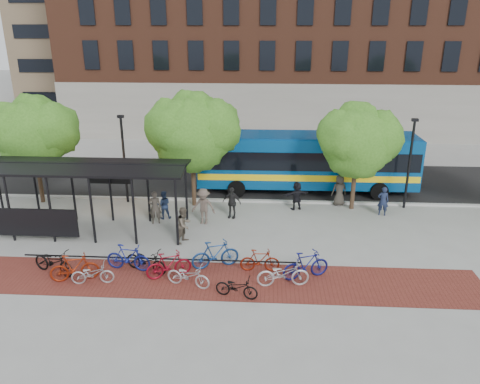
# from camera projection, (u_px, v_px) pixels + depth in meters

# --- Properties ---
(ground) EXTENTS (160.00, 160.00, 0.00)m
(ground) POSITION_uv_depth(u_px,v_px,m) (243.00, 230.00, 23.80)
(ground) COLOR #9E9E99
(ground) RESTS_ON ground
(asphalt_street) EXTENTS (160.00, 8.00, 0.01)m
(asphalt_street) POSITION_uv_depth(u_px,v_px,m) (249.00, 180.00, 31.30)
(asphalt_street) COLOR black
(asphalt_street) RESTS_ON ground
(curb) EXTENTS (160.00, 0.25, 0.12)m
(curb) POSITION_uv_depth(u_px,v_px,m) (247.00, 201.00, 27.53)
(curb) COLOR #B7B7B2
(curb) RESTS_ON ground
(brick_strip) EXTENTS (24.00, 3.00, 0.01)m
(brick_strip) POSITION_uv_depth(u_px,v_px,m) (188.00, 280.00, 19.23)
(brick_strip) COLOR maroon
(brick_strip) RESTS_ON ground
(bike_rack_rail) EXTENTS (12.00, 0.05, 0.95)m
(bike_rack_rail) POSITION_uv_depth(u_px,v_px,m) (162.00, 268.00, 20.15)
(bike_rack_rail) COLOR black
(bike_rack_rail) RESTS_ON ground
(building_brick) EXTENTS (55.00, 14.00, 20.00)m
(building_brick) POSITION_uv_depth(u_px,v_px,m) (363.00, 21.00, 44.18)
(building_brick) COLOR brown
(building_brick) RESTS_ON ground
(bus_shelter) EXTENTS (10.60, 3.07, 3.60)m
(bus_shelter) POSITION_uv_depth(u_px,v_px,m) (76.00, 174.00, 22.78)
(bus_shelter) COLOR black
(bus_shelter) RESTS_ON ground
(tree_a) EXTENTS (4.90, 4.00, 6.18)m
(tree_a) POSITION_uv_depth(u_px,v_px,m) (34.00, 131.00, 26.16)
(tree_a) COLOR #382619
(tree_a) RESTS_ON ground
(tree_b) EXTENTS (5.15, 4.20, 6.47)m
(tree_b) POSITION_uv_depth(u_px,v_px,m) (194.00, 129.00, 25.58)
(tree_b) COLOR #382619
(tree_b) RESTS_ON ground
(tree_c) EXTENTS (4.66, 3.80, 5.92)m
(tree_c) POSITION_uv_depth(u_px,v_px,m) (359.00, 139.00, 25.21)
(tree_c) COLOR #382619
(tree_c) RESTS_ON ground
(lamp_post_left) EXTENTS (0.35, 0.20, 5.12)m
(lamp_post_left) POSITION_uv_depth(u_px,v_px,m) (124.00, 157.00, 26.63)
(lamp_post_left) COLOR black
(lamp_post_left) RESTS_ON ground
(lamp_post_right) EXTENTS (0.35, 0.20, 5.12)m
(lamp_post_right) POSITION_uv_depth(u_px,v_px,m) (410.00, 161.00, 25.73)
(lamp_post_right) COLOR black
(lamp_post_right) RESTS_ON ground
(bus) EXTENTS (13.28, 3.29, 3.58)m
(bus) POSITION_uv_depth(u_px,v_px,m) (307.00, 159.00, 28.70)
(bus) COLOR #074686
(bus) RESTS_ON ground
(bike_0) EXTENTS (2.21, 1.46, 1.10)m
(bike_0) POSITION_uv_depth(u_px,v_px,m) (54.00, 262.00, 19.54)
(bike_0) COLOR black
(bike_0) RESTS_ON ground
(bike_1) EXTENTS (2.04, 1.07, 1.18)m
(bike_1) POSITION_uv_depth(u_px,v_px,m) (74.00, 268.00, 18.99)
(bike_1) COLOR maroon
(bike_1) RESTS_ON ground
(bike_2) EXTENTS (1.78, 0.84, 0.90)m
(bike_2) POSITION_uv_depth(u_px,v_px,m) (92.00, 274.00, 18.81)
(bike_2) COLOR #A6A5A8
(bike_2) RESTS_ON ground
(bike_3) EXTENTS (2.03, 0.84, 1.18)m
(bike_3) POSITION_uv_depth(u_px,v_px,m) (128.00, 258.00, 19.79)
(bike_3) COLOR navy
(bike_3) RESTS_ON ground
(bike_4) EXTENTS (2.11, 1.39, 1.05)m
(bike_4) POSITION_uv_depth(u_px,v_px,m) (146.00, 260.00, 19.70)
(bike_4) COLOR black
(bike_4) RESTS_ON ground
(bike_5) EXTENTS (1.96, 1.27, 1.15)m
(bike_5) POSITION_uv_depth(u_px,v_px,m) (169.00, 265.00, 19.25)
(bike_5) COLOR maroon
(bike_5) RESTS_ON ground
(bike_6) EXTENTS (1.95, 1.13, 0.97)m
(bike_6) POSITION_uv_depth(u_px,v_px,m) (188.00, 276.00, 18.60)
(bike_6) COLOR #B6B6B9
(bike_6) RESTS_ON ground
(bike_7) EXTENTS (2.17, 1.30, 1.26)m
(bike_7) POSITION_uv_depth(u_px,v_px,m) (215.00, 254.00, 19.99)
(bike_7) COLOR navy
(bike_7) RESTS_ON ground
(bike_8) EXTENTS (1.77, 0.96, 0.88)m
(bike_8) POSITION_uv_depth(u_px,v_px,m) (237.00, 287.00, 17.88)
(bike_8) COLOR black
(bike_8) RESTS_ON ground
(bike_9) EXTENTS (1.69, 0.54, 1.01)m
(bike_9) POSITION_uv_depth(u_px,v_px,m) (260.00, 260.00, 19.74)
(bike_9) COLOR maroon
(bike_9) RESTS_ON ground
(bike_10) EXTENTS (2.18, 0.99, 1.10)m
(bike_10) POSITION_uv_depth(u_px,v_px,m) (283.00, 274.00, 18.61)
(bike_10) COLOR #BDBCBF
(bike_10) RESTS_ON ground
(bike_11) EXTENTS (2.11, 1.30, 1.23)m
(bike_11) POSITION_uv_depth(u_px,v_px,m) (306.00, 265.00, 19.15)
(bike_11) COLOR navy
(bike_11) RESTS_ON ground
(pedestrian_1) EXTENTS (0.73, 0.56, 1.79)m
(pedestrian_1) POSITION_uv_depth(u_px,v_px,m) (155.00, 207.00, 24.32)
(pedestrian_1) COLOR #433D35
(pedestrian_1) RESTS_ON ground
(pedestrian_2) EXTENTS (0.88, 0.76, 1.55)m
(pedestrian_2) POSITION_uv_depth(u_px,v_px,m) (164.00, 205.00, 24.98)
(pedestrian_2) COLOR #202E4B
(pedestrian_2) RESTS_ON ground
(pedestrian_3) EXTENTS (1.35, 0.91, 1.94)m
(pedestrian_3) POSITION_uv_depth(u_px,v_px,m) (203.00, 206.00, 24.25)
(pedestrian_3) COLOR brown
(pedestrian_3) RESTS_ON ground
(pedestrian_4) EXTENTS (1.09, 0.65, 1.73)m
(pedestrian_4) POSITION_uv_depth(u_px,v_px,m) (232.00, 202.00, 25.05)
(pedestrian_4) COLOR #242424
(pedestrian_4) RESTS_ON ground
(pedestrian_5) EXTENTS (1.58, 0.97, 1.63)m
(pedestrian_5) POSITION_uv_depth(u_px,v_px,m) (297.00, 196.00, 26.18)
(pedestrian_5) COLOR black
(pedestrian_5) RESTS_ON ground
(pedestrian_6) EXTENTS (1.00, 0.78, 1.80)m
(pedestrian_6) POSITION_uv_depth(u_px,v_px,m) (339.00, 190.00, 26.76)
(pedestrian_6) COLOR #37322C
(pedestrian_6) RESTS_ON ground
(pedestrian_7) EXTENTS (0.65, 0.47, 1.64)m
(pedestrian_7) POSITION_uv_depth(u_px,v_px,m) (383.00, 201.00, 25.38)
(pedestrian_7) COLOR #1C2643
(pedestrian_7) RESTS_ON ground
(pedestrian_8) EXTENTS (1.00, 1.07, 1.77)m
(pedestrian_8) POSITION_uv_depth(u_px,v_px,m) (184.00, 225.00, 22.25)
(pedestrian_8) COLOR brown
(pedestrian_8) RESTS_ON ground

